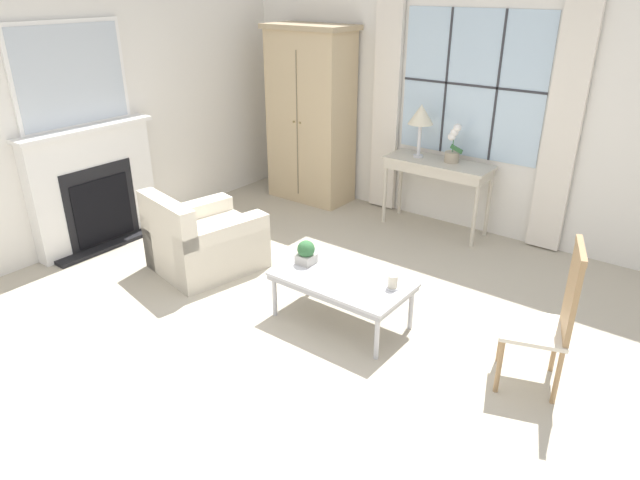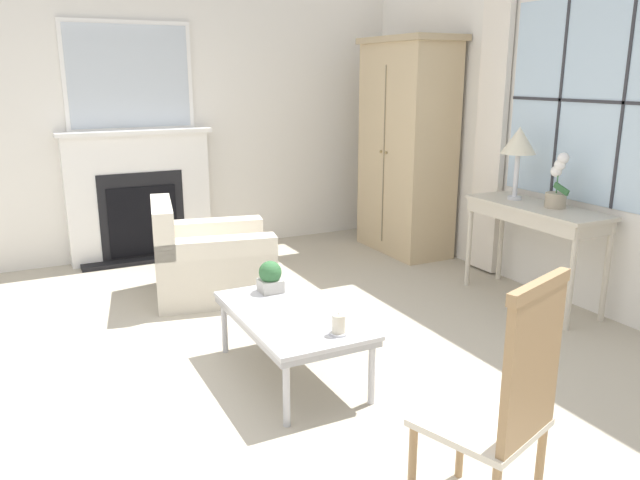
# 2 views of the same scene
# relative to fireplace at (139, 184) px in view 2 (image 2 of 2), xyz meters

# --- Properties ---
(ground_plane) EXTENTS (14.00, 14.00, 0.00)m
(ground_plane) POSITION_rel_fireplace_xyz_m (2.91, -0.12, -0.77)
(ground_plane) COLOR #B2A893
(wall_back_windowed) EXTENTS (7.20, 0.14, 2.80)m
(wall_back_windowed) POSITION_rel_fireplace_xyz_m (2.91, 2.90, 0.63)
(wall_back_windowed) COLOR silver
(wall_back_windowed) RESTS_ON ground_plane
(wall_left) EXTENTS (0.06, 7.20, 2.80)m
(wall_left) POSITION_rel_fireplace_xyz_m (-0.12, 0.48, 0.63)
(wall_left) COLOR silver
(wall_left) RESTS_ON ground_plane
(fireplace) EXTENTS (0.34, 1.48, 2.32)m
(fireplace) POSITION_rel_fireplace_xyz_m (0.00, 0.00, 0.00)
(fireplace) COLOR black
(fireplace) RESTS_ON ground_plane
(armoire) EXTENTS (1.13, 0.60, 2.19)m
(armoire) POSITION_rel_fireplace_xyz_m (0.94, 2.55, 0.33)
(armoire) COLOR tan
(armoire) RESTS_ON ground_plane
(console_table) EXTENTS (1.21, 0.45, 0.82)m
(console_table) POSITION_rel_fireplace_xyz_m (2.74, 2.59, -0.05)
(console_table) COLOR beige
(console_table) RESTS_ON ground_plane
(table_lamp) EXTENTS (0.29, 0.29, 0.60)m
(table_lamp) POSITION_rel_fireplace_xyz_m (2.47, 2.60, 0.52)
(table_lamp) COLOR silver
(table_lamp) RESTS_ON console_table
(potted_orchid) EXTENTS (0.20, 0.16, 0.43)m
(potted_orchid) POSITION_rel_fireplace_xyz_m (2.86, 2.66, 0.22)
(potted_orchid) COLOR tan
(potted_orchid) RESTS_ON console_table
(armchair_upholstered) EXTENTS (1.03, 1.11, 0.82)m
(armchair_upholstered) POSITION_rel_fireplace_xyz_m (1.37, 0.29, -0.50)
(armchair_upholstered) COLOR beige
(armchair_upholstered) RESTS_ON ground_plane
(side_chair_wooden) EXTENTS (0.56, 0.56, 1.11)m
(side_chair_wooden) POSITION_rel_fireplace_xyz_m (4.67, 0.50, -0.17)
(side_chair_wooden) COLOR beige
(side_chair_wooden) RESTS_ON ground_plane
(coffee_table) EXTENTS (1.14, 0.63, 0.42)m
(coffee_table) POSITION_rel_fireplace_xyz_m (3.05, 0.30, -0.39)
(coffee_table) COLOR #BCBCC1
(coffee_table) RESTS_ON ground_plane
(potted_plant_small) EXTENTS (0.15, 0.15, 0.21)m
(potted_plant_small) POSITION_rel_fireplace_xyz_m (2.65, 0.33, -0.24)
(potted_plant_small) COLOR #BCB7AD
(potted_plant_small) RESTS_ON coffee_table
(pillar_candle) EXTENTS (0.11, 0.11, 0.13)m
(pillar_candle) POSITION_rel_fireplace_xyz_m (3.47, 0.40, -0.29)
(pillar_candle) COLOR silver
(pillar_candle) RESTS_ON coffee_table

